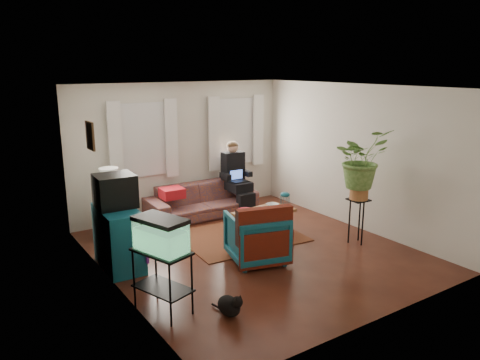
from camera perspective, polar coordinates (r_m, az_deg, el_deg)
floor at (r=7.61m, az=1.69°, el=-8.68°), size 4.50×5.00×0.01m
ceiling at (r=7.03m, az=1.84°, el=11.28°), size 4.50×5.00×0.01m
wall_back at (r=9.32m, az=-7.18°, el=3.78°), size 4.50×0.01×2.60m
wall_front at (r=5.44m, az=17.20°, el=-4.07°), size 4.50×0.01×2.60m
wall_left at (r=6.22m, az=-15.40°, el=-1.71°), size 0.01×5.00×2.60m
wall_right at (r=8.68m, az=13.98°, el=2.73°), size 0.01×5.00×2.60m
window_left at (r=8.94m, az=-11.77°, el=4.79°), size 1.08×0.04×1.38m
window_right at (r=9.88m, az=-0.64°, el=5.93°), size 1.08×0.04×1.38m
curtains_left at (r=8.87m, az=-11.57°, el=4.73°), size 1.36×0.06×1.50m
curtains_right at (r=9.81m, az=-0.39°, el=5.87°), size 1.36×0.06×1.50m
picture_frame at (r=6.90m, az=-17.73°, el=5.16°), size 0.04×0.32×0.40m
area_rug at (r=8.22m, az=0.02°, el=-6.86°), size 2.10×1.73×0.01m
sofa at (r=9.21m, az=-4.70°, el=-1.87°), size 2.19×0.92×0.85m
seated_person at (r=9.52m, az=-0.54°, el=0.09°), size 0.56×0.68×1.29m
side_table at (r=8.47m, az=-15.36°, el=-4.51°), size 0.46×0.46×0.64m
table_lamp at (r=8.30m, az=-15.62°, el=-0.62°), size 0.35×0.35×0.58m
dresser at (r=7.13m, az=-14.58°, el=-6.85°), size 0.55×1.02×0.90m
crt_tv at (r=7.01m, az=-15.00°, el=-1.27°), size 0.57×0.53×0.48m
aquarium_stand at (r=5.80m, az=-9.40°, el=-12.12°), size 0.60×0.80×0.79m
aquarium at (r=5.56m, az=-9.65°, el=-6.50°), size 0.54×0.73×0.42m
black_cat at (r=5.75m, az=-1.36°, el=-14.87°), size 0.29×0.40×0.31m
armchair at (r=7.12m, az=2.04°, el=-6.69°), size 0.98×0.94×0.83m
serape_throw at (r=6.78m, az=3.04°, el=-6.22°), size 0.86×0.40×0.69m
coffee_table at (r=8.26m, az=2.93°, el=-5.20°), size 1.11×0.68×0.44m
cup_a at (r=7.96m, az=2.14°, el=-3.94°), size 0.13×0.13×0.09m
cup_b at (r=8.09m, az=4.03°, el=-3.67°), size 0.11×0.11×0.09m
bowl at (r=8.44m, az=3.96°, el=-3.06°), size 0.23×0.23×0.05m
snack_tray at (r=8.11m, az=0.76°, el=-3.79°), size 0.36×0.36×0.04m
birdcage at (r=8.29m, az=5.50°, el=-2.48°), size 0.19×0.19×0.31m
plant_stand at (r=8.06m, az=14.09°, el=-4.88°), size 0.35×0.35×0.77m
potted_plant at (r=7.82m, az=14.48°, el=1.45°), size 0.92×0.81×0.97m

